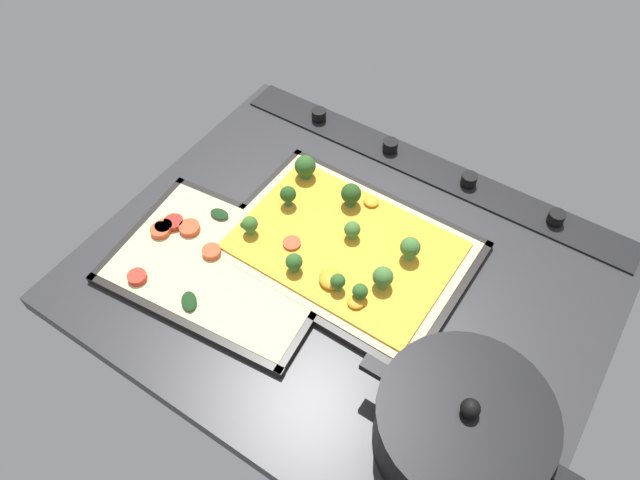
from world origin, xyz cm
name	(u,v)px	position (x,y,z in cm)	size (l,w,h in cm)	color
ground_plane	(346,279)	(0.00, 0.00, -1.50)	(79.06, 63.01, 3.00)	#28282B
stove_control_panel	(428,166)	(0.00, -28.01, 0.55)	(75.89, 7.00, 2.60)	black
baking_tray_front	(345,250)	(2.53, -3.58, 0.36)	(39.52, 28.83, 1.30)	black
broccoli_pizza	(343,243)	(2.97, -3.76, 1.70)	(37.09, 26.40, 5.66)	beige
baking_tray_back	(225,267)	(16.67, 9.82, 0.37)	(37.12, 27.66, 1.30)	black
veggie_pizza_back	(221,262)	(17.42, 9.76, 1.05)	(34.50, 25.04, 1.90)	beige
cooking_pot	(461,428)	(-25.85, 14.95, 4.87)	(28.69, 21.92, 12.06)	black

